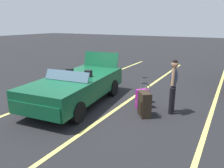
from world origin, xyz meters
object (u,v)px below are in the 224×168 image
object	(u,v)px
convertible_car	(73,88)
suitcase_small_carryon	(144,95)
suitcase_medium_bright	(142,99)
suitcase_large_black	(144,104)
traveler_person	(173,84)

from	to	relation	value
convertible_car	suitcase_small_carryon	size ratio (longest dim) A/B	4.83
convertible_car	suitcase_medium_bright	size ratio (longest dim) A/B	5.02
suitcase_large_black	suitcase_small_carryon	bearing A→B (deg)	-107.26
convertible_car	suitcase_large_black	world-z (taller)	convertible_car
suitcase_small_carryon	suitcase_medium_bright	bearing A→B (deg)	-20.32
convertible_car	traveler_person	bearing A→B (deg)	101.50
suitcase_large_black	traveler_person	xyz separation A→B (m)	(-0.66, 0.64, 0.56)
convertible_car	traveler_person	size ratio (longest dim) A/B	2.61
suitcase_medium_bright	traveler_person	distance (m)	1.12
suitcase_large_black	suitcase_medium_bright	size ratio (longest dim) A/B	1.14
convertible_car	suitcase_medium_bright	xyz separation A→B (m)	(-0.92, 2.09, -0.28)
traveler_person	convertible_car	bearing A→B (deg)	11.53
suitcase_medium_bright	suitcase_large_black	bearing A→B (deg)	155.78
suitcase_medium_bright	traveler_person	xyz separation A→B (m)	(-0.08, 0.93, 0.62)
traveler_person	suitcase_medium_bright	bearing A→B (deg)	-1.86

